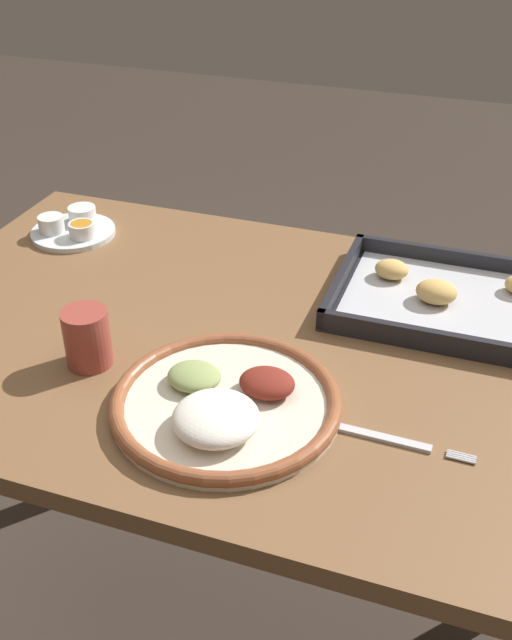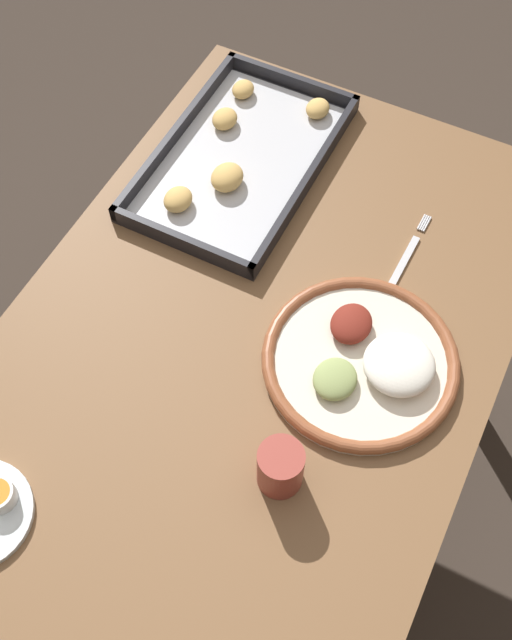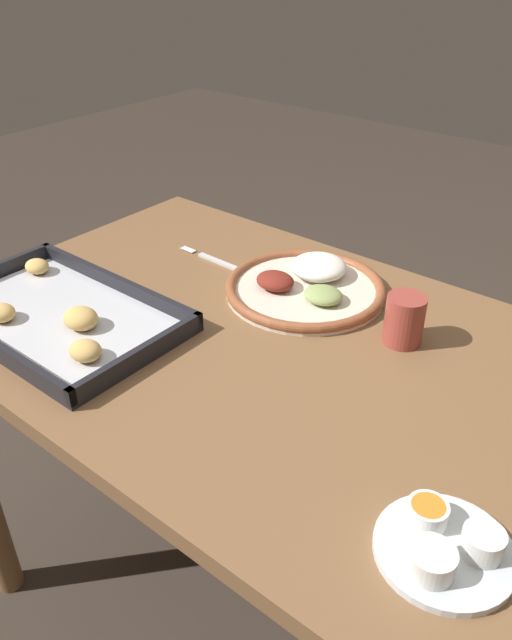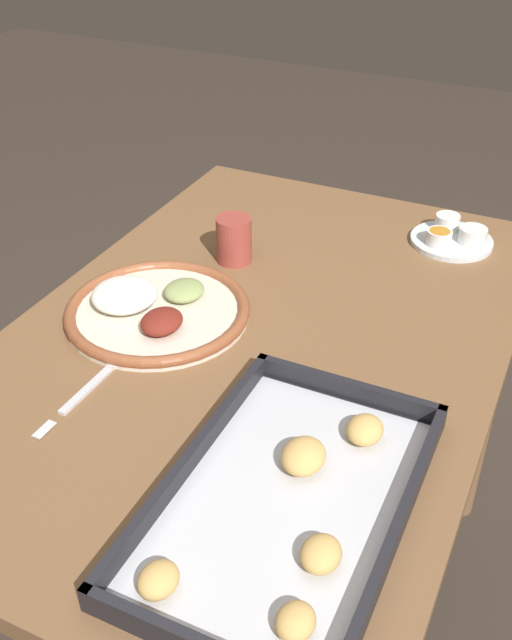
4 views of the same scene
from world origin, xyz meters
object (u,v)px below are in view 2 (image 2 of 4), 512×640
Objects in this scene: fork at (400,269)px; baking_tray at (240,157)px; dinner_plate at (364,360)px; drinking_cup at (280,467)px.

baking_tray reaches higher than fork.
dinner_plate reaches higher than baking_tray.
dinner_plate is 0.69× the size of baking_tray.
drinking_cup is (-0.50, -0.32, 0.03)m from baking_tray.
dinner_plate is at bearing -174.57° from fork.
baking_tray is 5.19× the size of drinking_cup.
fork is 0.41m from drinking_cup.
drinking_cup is at bearing -147.14° from baking_tray.
fork is at bearing -104.90° from baking_tray.
baking_tray is at bearing 76.48° from fork.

